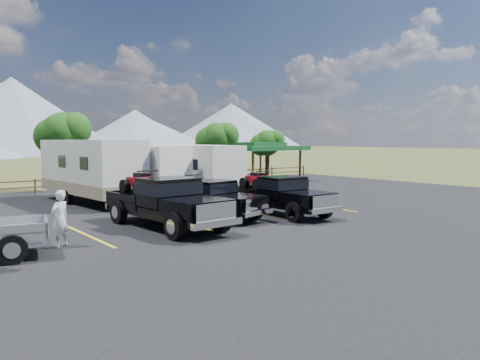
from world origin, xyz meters
TOP-DOWN VIEW (x-y plane):
  - ground at (0.00, 0.00)m, footprint 320.00×320.00m
  - asphalt_lot at (0.00, 3.00)m, footprint 44.00×34.00m
  - stall_lines at (0.00, 4.00)m, footprint 12.12×5.50m
  - tree_ne_a at (8.97, 17.01)m, footprint 3.11×2.92m
  - tree_ne_b at (14.98, 18.01)m, footprint 2.77×2.59m
  - tree_north at (-2.03, 19.02)m, footprint 3.46×3.24m
  - rail_fence at (2.00, 18.50)m, footprint 36.12×0.12m
  - pavilion at (13.00, 17.00)m, footprint 6.20×6.20m
  - rig_left at (-3.04, 3.41)m, footprint 2.56×6.61m
  - rig_center at (-0.41, 4.25)m, footprint 2.71×5.73m
  - rig_right at (2.65, 3.07)m, footprint 2.19×5.87m
  - trailer_left at (-2.74, 12.06)m, footprint 3.12×9.79m
  - trailer_center at (-0.60, 11.47)m, footprint 3.82×8.87m
  - trailer_right at (2.80, 10.67)m, footprint 2.46×8.88m
  - person_a at (-7.31, 2.46)m, footprint 0.79×0.69m

SIDE VIEW (x-z plane):
  - ground at x=0.00m, z-range 0.00..0.00m
  - asphalt_lot at x=0.00m, z-range 0.00..0.04m
  - stall_lines at x=0.00m, z-range 0.04..0.05m
  - rail_fence at x=2.00m, z-range 0.11..1.11m
  - rig_center at x=-0.41m, z-range 0.01..1.84m
  - person_a at x=-7.31m, z-range 0.04..1.87m
  - rig_right at x=2.65m, z-range 0.00..1.95m
  - rig_left at x=-3.04m, z-range 0.00..2.17m
  - trailer_center at x=-0.60m, z-range 0.11..3.19m
  - trailer_right at x=2.80m, z-range 0.11..3.20m
  - trailer_left at x=-2.74m, z-range 0.12..3.51m
  - pavilion at x=13.00m, z-range 1.18..4.40m
  - tree_ne_b at x=14.98m, z-range 0.99..5.26m
  - tree_ne_a at x=8.97m, z-range 1.10..5.86m
  - tree_north at x=-2.03m, z-range 1.21..6.46m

